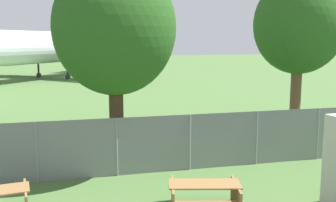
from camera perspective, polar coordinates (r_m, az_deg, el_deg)
perimeter_fence at (r=13.25m, az=-7.44°, el=-6.65°), size 56.07×0.07×1.98m
airplane at (r=48.87m, az=-17.29°, el=7.41°), size 25.90×30.98×11.21m
picnic_bench_near_cabin at (r=10.74m, az=5.32°, el=-13.20°), size 2.16×1.81×0.76m
tree_behind_benches at (r=18.62m, az=18.47°, el=10.39°), size 3.99×3.99×7.40m
tree_far_right at (r=13.70m, az=-7.75°, el=10.36°), size 4.20×4.20×7.24m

